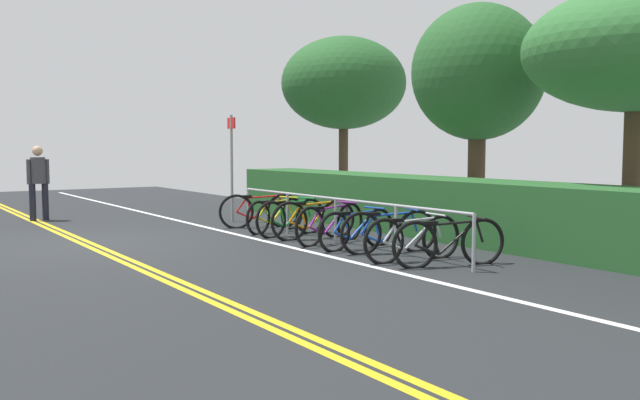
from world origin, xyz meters
TOP-DOWN VIEW (x-y plane):
  - ground_plane at (0.00, 0.00)m, footprint 30.31×13.73m
  - centre_line_yellow_inner at (0.00, -0.08)m, footprint 27.27×0.10m
  - centre_line_yellow_outer at (0.00, 0.08)m, footprint 27.27×0.10m
  - bike_lane_stripe_white at (0.00, 2.68)m, footprint 27.27×0.12m
  - bike_rack at (2.39, 3.55)m, footprint 6.42×0.05m
  - bicycle_0 at (-0.37, 3.60)m, footprint 0.65×1.62m
  - bicycle_1 at (0.41, 3.51)m, footprint 0.67×1.61m
  - bicycle_2 at (1.08, 3.46)m, footprint 0.46×1.65m
  - bicycle_3 at (1.68, 3.57)m, footprint 0.46×1.71m
  - bicycle_4 at (2.31, 3.50)m, footprint 0.58×1.71m
  - bicycle_5 at (3.06, 3.50)m, footprint 0.46×1.64m
  - bicycle_6 at (3.70, 3.65)m, footprint 0.56×1.61m
  - bicycle_7 at (4.46, 3.47)m, footprint 0.46×1.69m
  - bicycle_8 at (5.07, 3.59)m, footprint 0.61×1.69m
  - pedestrian at (-4.25, 0.11)m, footprint 0.32×0.49m
  - sign_post_near at (-1.64, 3.59)m, footprint 0.36×0.06m
  - hedge_backdrop at (3.89, 5.77)m, footprint 15.37×1.36m
  - tree_near_left at (-3.22, 7.75)m, footprint 3.36×3.36m
  - tree_mid at (1.94, 7.42)m, footprint 2.72×2.72m
  - tree_far_right at (5.49, 7.26)m, footprint 3.59×3.59m

SIDE VIEW (x-z plane):
  - ground_plane at x=0.00m, z-range -0.05..0.00m
  - centre_line_yellow_inner at x=0.00m, z-range 0.00..0.00m
  - centre_line_yellow_outer at x=0.00m, z-range 0.00..0.00m
  - bike_lane_stripe_white at x=0.00m, z-range 0.00..0.00m
  - bicycle_5 at x=3.06m, z-range -0.02..0.66m
  - bicycle_1 at x=0.41m, z-range -0.02..0.67m
  - bicycle_7 at x=4.46m, z-range -0.02..0.68m
  - bicycle_8 at x=5.07m, z-range -0.02..0.69m
  - bicycle_6 at x=3.70m, z-range -0.02..0.69m
  - bicycle_4 at x=2.31m, z-range -0.02..0.70m
  - bicycle_2 at x=1.08m, z-range -0.02..0.70m
  - bicycle_0 at x=-0.37m, z-range -0.02..0.71m
  - bicycle_3 at x=1.68m, z-range -0.02..0.72m
  - hedge_backdrop at x=3.89m, z-range 0.00..1.07m
  - bike_rack at x=2.39m, z-range 0.21..1.00m
  - pedestrian at x=-4.25m, z-range 0.12..1.79m
  - sign_post_near at x=-1.64m, z-range 0.23..2.58m
  - tree_mid at x=1.94m, z-range 0.87..5.42m
  - tree_far_right at x=5.49m, z-range 1.09..5.29m
  - tree_near_left at x=-3.22m, z-range 1.05..5.64m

